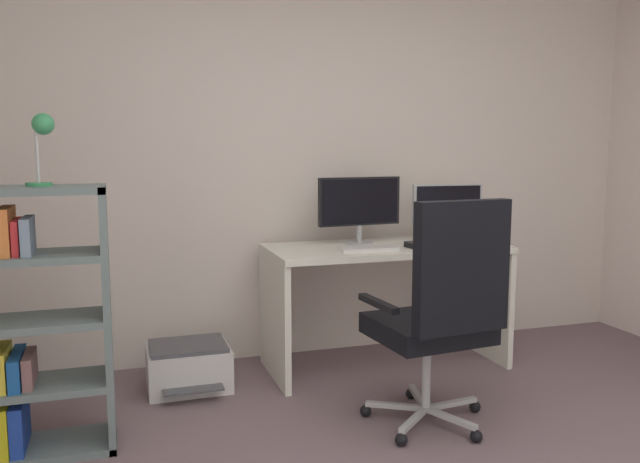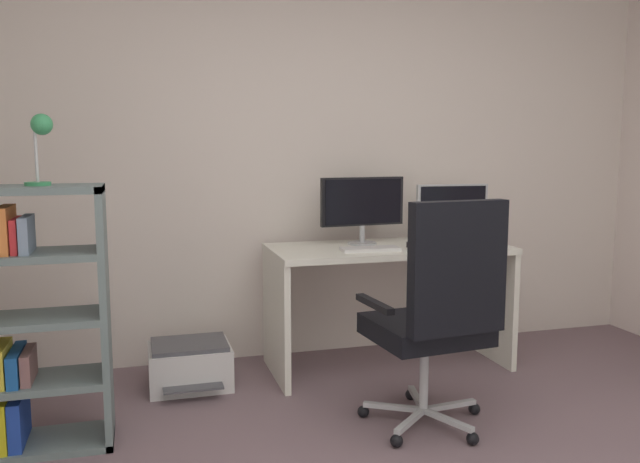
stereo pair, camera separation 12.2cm
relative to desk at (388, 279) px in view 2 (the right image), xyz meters
name	(u,v)px [view 2 (the right image)]	position (x,y,z in m)	size (l,w,h in m)	color
wall_back	(303,143)	(-0.42, 0.46, 0.83)	(4.84, 0.10, 2.77)	silver
desk	(388,279)	(0.00, 0.00, 0.00)	(1.44, 0.65, 0.76)	white
monitor_main	(362,204)	(-0.13, 0.11, 0.45)	(0.54, 0.18, 0.41)	#B2B5B7
monitor_secondary	(452,208)	(0.48, 0.11, 0.42)	(0.47, 0.18, 0.36)	#B2B5B7
keyboard	(370,249)	(-0.17, -0.14, 0.21)	(0.34, 0.13, 0.02)	silver
computer_mouse	(415,245)	(0.12, -0.13, 0.22)	(0.06, 0.10, 0.03)	black
office_chair	(438,310)	(-0.13, -0.95, 0.05)	(0.64, 0.65, 1.13)	#B7BABC
bookshelf	(4,327)	(-2.05, -0.59, 0.02)	(0.73, 0.31, 1.19)	slate
desk_lamp	(41,137)	(-1.86, -0.59, 0.85)	(0.13, 0.11, 0.31)	#369358
printer	(190,365)	(-1.21, -0.02, -0.43)	(0.46, 0.45, 0.26)	silver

